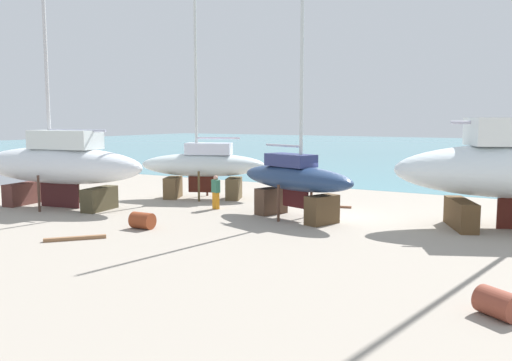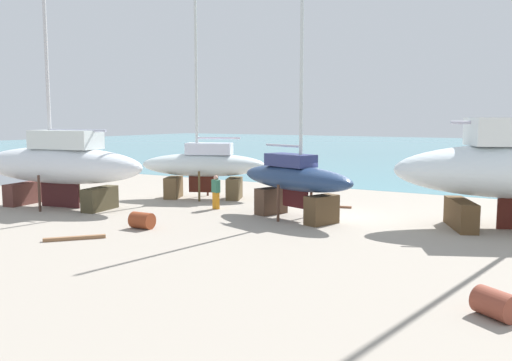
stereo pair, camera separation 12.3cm
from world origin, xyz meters
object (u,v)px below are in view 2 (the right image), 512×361
(barrel_by_slipway, at_px, (495,304))
(sailboat_far_slipway, at_px, (59,164))
(sailboat_large_starboard, at_px, (295,179))
(barrel_ochre, at_px, (142,220))
(worker, at_px, (216,192))
(sailboat_small_center, at_px, (204,165))

(barrel_by_slipway, bearing_deg, sailboat_far_slipway, 165.76)
(sailboat_large_starboard, xyz_separation_m, barrel_by_slipway, (9.03, -8.32, -1.43))
(barrel_by_slipway, bearing_deg, barrel_ochre, 166.07)
(worker, bearing_deg, barrel_ochre, -156.98)
(sailboat_small_center, bearing_deg, sailboat_far_slipway, 30.10)
(sailboat_large_starboard, xyz_separation_m, sailboat_small_center, (-6.94, 2.82, 0.09))
(sailboat_large_starboard, xyz_separation_m, sailboat_far_slipway, (-11.39, -3.13, 0.43))
(sailboat_small_center, relative_size, worker, 7.26)
(sailboat_large_starboard, height_order, sailboat_small_center, sailboat_small_center)
(barrel_ochre, bearing_deg, worker, 90.76)
(sailboat_large_starboard, relative_size, sailboat_small_center, 0.93)
(sailboat_far_slipway, relative_size, worker, 10.23)
(sailboat_small_center, xyz_separation_m, barrel_by_slipway, (15.97, -11.14, -1.52))
(sailboat_far_slipway, distance_m, barrel_ochre, 7.50)
(sailboat_far_slipway, xyz_separation_m, worker, (6.96, 3.46, -1.33))
(sailboat_small_center, bearing_deg, barrel_ochre, 85.13)
(sailboat_far_slipway, height_order, barrel_by_slipway, sailboat_far_slipway)
(sailboat_small_center, bearing_deg, barrel_by_slipway, 121.98)
(sailboat_large_starboard, relative_size, sailboat_far_slipway, 0.66)
(sailboat_far_slipway, relative_size, sailboat_small_center, 1.41)
(worker, distance_m, barrel_by_slipway, 16.01)
(barrel_ochre, bearing_deg, barrel_by_slipway, -13.93)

